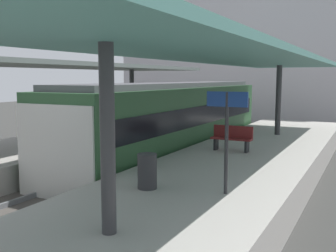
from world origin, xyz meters
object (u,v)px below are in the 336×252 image
at_px(litter_bin, 147,171).
at_px(platform_bench, 232,137).
at_px(platform_sign, 227,119).
at_px(commuter_train, 174,120).

bearing_deg(litter_bin, platform_bench, 87.70).
height_order(platform_sign, litter_bin, platform_sign).
relative_size(commuter_train, platform_sign, 6.52).
distance_m(platform_bench, platform_sign, 5.30).
height_order(commuter_train, platform_bench, commuter_train).
height_order(commuter_train, platform_sign, commuter_train).
xyz_separation_m(platform_bench, platform_sign, (1.49, -4.95, 1.16)).
bearing_deg(platform_sign, platform_bench, 106.81).
relative_size(platform_sign, litter_bin, 2.76).
height_order(platform_bench, litter_bin, platform_bench).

